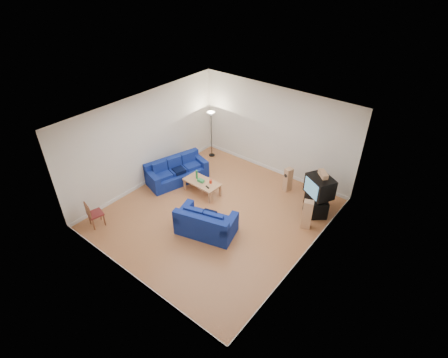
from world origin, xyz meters
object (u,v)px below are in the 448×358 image
Objects in this scene: television at (320,186)px; coffee_table at (202,183)px; sofa_loveseat at (205,224)px; sofa_three_seat at (177,173)px; tv_stand at (316,204)px.

coffee_table is at bearing -127.42° from television.
television is at bearing 38.61° from sofa_loveseat.
sofa_three_seat is 2.44× the size of tv_stand.
sofa_loveseat is 1.46× the size of coffee_table.
tv_stand is (4.64, 1.46, -0.02)m from sofa_three_seat.
coffee_table is (1.23, -0.02, 0.10)m from sofa_three_seat.
tv_stand is 0.93× the size of television.
sofa_three_seat is 2.26× the size of television.
sofa_three_seat is 4.86m from tv_stand.
sofa_three_seat is 1.22× the size of sofa_loveseat.
television is (2.05, 2.87, 0.66)m from sofa_loveseat.
sofa_loveseat is at bearing 77.51° from sofa_three_seat.
sofa_loveseat is 1.99m from coffee_table.
sofa_loveseat reaches higher than sofa_three_seat.
coffee_table is 1.36× the size of tv_stand.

